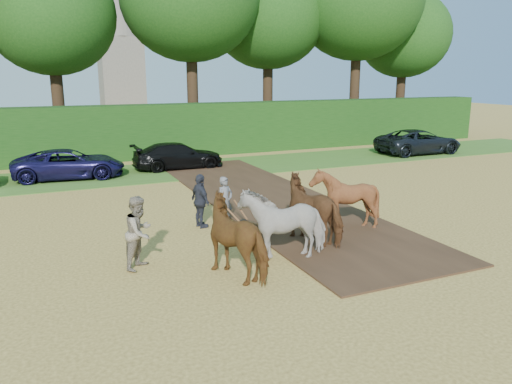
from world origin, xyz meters
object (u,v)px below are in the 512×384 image
spectator_near (140,232)px  parked_cars (169,158)px  plough_team (298,215)px  spectator_far (200,201)px

spectator_near → parked_cars: (3.74, 11.92, -0.22)m
plough_team → parked_cars: size_ratio=0.18×
plough_team → parked_cars: (-0.52, 12.17, -0.24)m
spectator_near → plough_team: (4.26, -0.26, 0.02)m
spectator_near → plough_team: 4.27m
spectator_far → plough_team: size_ratio=0.27×
parked_cars → spectator_near: bearing=-107.4°
spectator_far → plough_team: bearing=-157.0°
spectator_near → spectator_far: spectator_near is taller
spectator_far → parked_cars: size_ratio=0.05×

